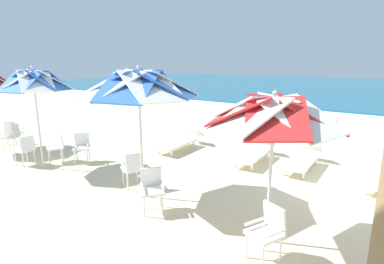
# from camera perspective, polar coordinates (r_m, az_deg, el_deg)

# --- Properties ---
(ground_plane) EXTENTS (80.00, 80.00, 0.00)m
(ground_plane) POSITION_cam_1_polar(r_m,az_deg,el_deg) (8.22, 26.62, -9.43)
(ground_plane) COLOR beige
(surf_foam) EXTENTS (80.00, 0.70, 0.01)m
(surf_foam) POSITION_cam_1_polar(r_m,az_deg,el_deg) (19.19, 31.30, 2.39)
(surf_foam) COLOR white
(surf_foam) RESTS_ON ground
(beach_umbrella_0) EXTENTS (2.18, 2.18, 2.52)m
(beach_umbrella_0) POSITION_cam_1_polar(r_m,az_deg,el_deg) (4.87, 14.84, 3.32)
(beach_umbrella_0) COLOR silver
(beach_umbrella_0) RESTS_ON ground
(plastic_chair_0) EXTENTS (0.59, 0.60, 0.87)m
(plastic_chair_0) POSITION_cam_1_polar(r_m,az_deg,el_deg) (4.98, 13.71, -16.98)
(plastic_chair_0) COLOR white
(plastic_chair_0) RESTS_ON ground
(beach_umbrella_1) EXTENTS (2.49, 2.49, 2.86)m
(beach_umbrella_1) POSITION_cam_1_polar(r_m,az_deg,el_deg) (6.48, -9.73, 8.50)
(beach_umbrella_1) COLOR silver
(beach_umbrella_1) RESTS_ON ground
(plastic_chair_1) EXTENTS (0.63, 0.63, 0.87)m
(plastic_chair_1) POSITION_cam_1_polar(r_m,az_deg,el_deg) (6.31, -7.42, -9.99)
(plastic_chair_1) COLOR white
(plastic_chair_1) RESTS_ON ground
(plastic_chair_2) EXTENTS (0.61, 0.60, 0.87)m
(plastic_chair_2) POSITION_cam_1_polar(r_m,az_deg,el_deg) (7.48, -10.81, -6.35)
(plastic_chair_2) COLOR white
(plastic_chair_2) RESTS_ON ground
(beach_umbrella_2) EXTENTS (1.95, 1.95, 2.81)m
(beach_umbrella_2) POSITION_cam_1_polar(r_m,az_deg,el_deg) (9.25, -27.10, 8.25)
(beach_umbrella_2) COLOR silver
(beach_umbrella_2) RESTS_ON ground
(plastic_chair_3) EXTENTS (0.51, 0.49, 0.87)m
(plastic_chair_3) POSITION_cam_1_polar(r_m,az_deg,el_deg) (10.04, -28.30, -2.67)
(plastic_chair_3) COLOR white
(plastic_chair_3) RESTS_ON ground
(plastic_chair_4) EXTENTS (0.63, 0.63, 0.87)m
(plastic_chair_4) POSITION_cam_1_polar(r_m,az_deg,el_deg) (9.70, -19.64, -2.35)
(plastic_chair_4) COLOR white
(plastic_chair_4) RESTS_ON ground
(plastic_chair_5) EXTENTS (0.60, 0.61, 0.87)m
(plastic_chair_5) POSITION_cam_1_polar(r_m,az_deg,el_deg) (9.96, -23.52, -2.29)
(plastic_chair_5) COLOR white
(plastic_chair_5) RESTS_ON ground
(plastic_chair_6) EXTENTS (0.63, 0.62, 0.87)m
(plastic_chair_6) POSITION_cam_1_polar(r_m,az_deg,el_deg) (11.99, -30.13, -0.51)
(plastic_chair_6) COLOR white
(plastic_chair_6) RESTS_ON ground
(plastic_chair_7) EXTENTS (0.58, 0.60, 0.87)m
(plastic_chair_7) POSITION_cam_1_polar(r_m,az_deg,el_deg) (12.66, -30.06, 0.14)
(plastic_chair_7) COLOR white
(plastic_chair_7) RESTS_ON ground
(sun_lounger_1) EXTENTS (0.65, 2.15, 0.62)m
(sun_lounger_1) POSITION_cam_1_polar(r_m,az_deg,el_deg) (9.19, 19.66, -4.60)
(sun_lounger_1) COLOR white
(sun_lounger_1) RESTS_ON ground
(sun_lounger_2) EXTENTS (0.73, 2.17, 0.62)m
(sun_lounger_2) POSITION_cam_1_polar(r_m,az_deg,el_deg) (9.44, 11.41, -3.60)
(sun_lounger_2) COLOR white
(sun_lounger_2) RESTS_ON ground
(sun_lounger_3) EXTENTS (0.67, 2.15, 0.62)m
(sun_lounger_3) POSITION_cam_1_polar(r_m,az_deg,el_deg) (10.48, -2.14, -1.66)
(sun_lounger_3) COLOR white
(sun_lounger_3) RESTS_ON ground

